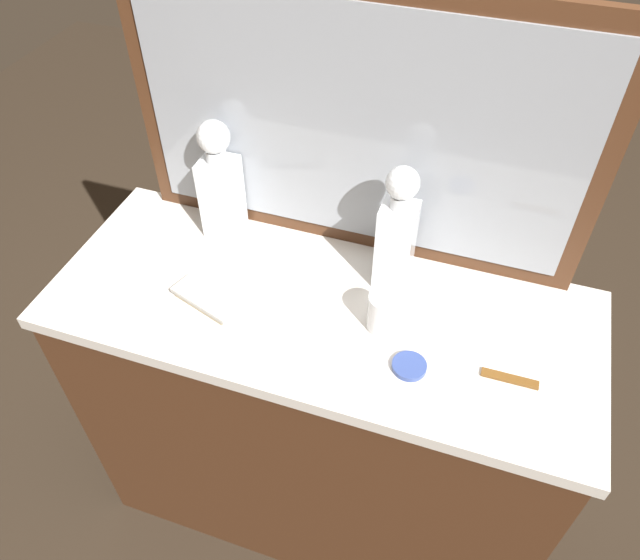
{
  "coord_description": "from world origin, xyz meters",
  "views": [
    {
      "loc": [
        0.29,
        -0.86,
        1.93
      ],
      "look_at": [
        0.0,
        0.0,
        1.01
      ],
      "focal_mm": 34.09,
      "sensor_mm": 36.0,
      "label": 1
    }
  ],
  "objects_px": {
    "crystal_decanter_center": "(396,239)",
    "crystal_tumbler_far_left": "(384,313)",
    "tortoiseshell_comb": "(510,379)",
    "silver_brush_rear": "(207,299)",
    "porcelain_dish": "(409,366)",
    "crystal_decanter_far_left": "(221,190)"
  },
  "relations": [
    {
      "from": "tortoiseshell_comb",
      "to": "crystal_decanter_far_left",
      "type": "bearing_deg",
      "value": 161.99
    },
    {
      "from": "crystal_decanter_far_left",
      "to": "silver_brush_rear",
      "type": "height_order",
      "value": "crystal_decanter_far_left"
    },
    {
      "from": "silver_brush_rear",
      "to": "crystal_tumbler_far_left",
      "type": "bearing_deg",
      "value": 9.0
    },
    {
      "from": "crystal_decanter_center",
      "to": "silver_brush_rear",
      "type": "relative_size",
      "value": 1.78
    },
    {
      "from": "crystal_tumbler_far_left",
      "to": "silver_brush_rear",
      "type": "relative_size",
      "value": 0.53
    },
    {
      "from": "crystal_decanter_center",
      "to": "crystal_tumbler_far_left",
      "type": "height_order",
      "value": "crystal_decanter_center"
    },
    {
      "from": "crystal_tumbler_far_left",
      "to": "silver_brush_rear",
      "type": "bearing_deg",
      "value": -171.0
    },
    {
      "from": "crystal_decanter_far_left",
      "to": "silver_brush_rear",
      "type": "relative_size",
      "value": 1.77
    },
    {
      "from": "crystal_decanter_far_left",
      "to": "porcelain_dish",
      "type": "relative_size",
      "value": 4.32
    },
    {
      "from": "silver_brush_rear",
      "to": "porcelain_dish",
      "type": "distance_m",
      "value": 0.47
    },
    {
      "from": "crystal_tumbler_far_left",
      "to": "crystal_decanter_far_left",
      "type": "bearing_deg",
      "value": 158.07
    },
    {
      "from": "porcelain_dish",
      "to": "tortoiseshell_comb",
      "type": "distance_m",
      "value": 0.2
    },
    {
      "from": "crystal_decanter_center",
      "to": "porcelain_dish",
      "type": "xyz_separation_m",
      "value": [
        0.1,
        -0.24,
        -0.12
      ]
    },
    {
      "from": "crystal_decanter_far_left",
      "to": "tortoiseshell_comb",
      "type": "height_order",
      "value": "crystal_decanter_far_left"
    },
    {
      "from": "crystal_decanter_far_left",
      "to": "tortoiseshell_comb",
      "type": "relative_size",
      "value": 2.71
    },
    {
      "from": "silver_brush_rear",
      "to": "tortoiseshell_comb",
      "type": "distance_m",
      "value": 0.66
    },
    {
      "from": "crystal_decanter_far_left",
      "to": "tortoiseshell_comb",
      "type": "xyz_separation_m",
      "value": [
        0.73,
        -0.24,
        -0.12
      ]
    },
    {
      "from": "crystal_decanter_center",
      "to": "tortoiseshell_comb",
      "type": "height_order",
      "value": "crystal_decanter_center"
    },
    {
      "from": "crystal_tumbler_far_left",
      "to": "tortoiseshell_comb",
      "type": "distance_m",
      "value": 0.28
    },
    {
      "from": "crystal_decanter_center",
      "to": "tortoiseshell_comb",
      "type": "relative_size",
      "value": 2.73
    },
    {
      "from": "crystal_decanter_center",
      "to": "tortoiseshell_comb",
      "type": "xyz_separation_m",
      "value": [
        0.29,
        -0.2,
        -0.12
      ]
    },
    {
      "from": "silver_brush_rear",
      "to": "tortoiseshell_comb",
      "type": "relative_size",
      "value": 1.54
    }
  ]
}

